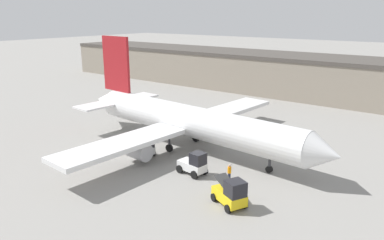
{
  "coord_description": "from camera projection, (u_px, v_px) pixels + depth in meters",
  "views": [
    {
      "loc": [
        25.38,
        -33.38,
        15.57
      ],
      "look_at": [
        0.0,
        0.0,
        3.61
      ],
      "focal_mm": 35.0,
      "sensor_mm": 36.0,
      "label": 1
    }
  ],
  "objects": [
    {
      "name": "baggage_tug",
      "position": [
        144.0,
        147.0,
        42.27
      ],
      "size": [
        3.0,
        2.24,
        2.33
      ],
      "rotation": [
        0.0,
        0.0,
        -0.21
      ],
      "color": "silver",
      "rests_on": "ground_plane"
    },
    {
      "name": "airplane",
      "position": [
        185.0,
        120.0,
        44.32
      ],
      "size": [
        36.02,
        33.72,
        12.67
      ],
      "rotation": [
        0.0,
        0.0,
        -0.07
      ],
      "color": "silver",
      "rests_on": "ground_plane"
    },
    {
      "name": "pushback_tug",
      "position": [
        194.0,
        164.0,
        37.3
      ],
      "size": [
        3.07,
        2.05,
        2.44
      ],
      "rotation": [
        0.0,
        0.0,
        -0.12
      ],
      "color": "silver",
      "rests_on": "ground_plane"
    },
    {
      "name": "belt_loader_truck",
      "position": [
        231.0,
        193.0,
        31.13
      ],
      "size": [
        3.57,
        2.97,
        2.51
      ],
      "rotation": [
        0.0,
        0.0,
        -0.44
      ],
      "color": "yellow",
      "rests_on": "ground_plane"
    },
    {
      "name": "terminal_building",
      "position": [
        246.0,
        70.0,
        80.3
      ],
      "size": [
        95.71,
        13.81,
        7.77
      ],
      "color": "gray",
      "rests_on": "ground_plane"
    },
    {
      "name": "ground_crew_worker",
      "position": [
        229.0,
        172.0,
        35.97
      ],
      "size": [
        0.37,
        0.37,
        1.67
      ],
      "rotation": [
        0.0,
        0.0,
        3.3
      ],
      "color": "#1E2338",
      "rests_on": "ground_plane"
    },
    {
      "name": "ground_plane",
      "position": [
        192.0,
        149.0,
        44.6
      ],
      "size": [
        400.0,
        400.0,
        0.0
      ],
      "primitive_type": "plane",
      "color": "gray"
    }
  ]
}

